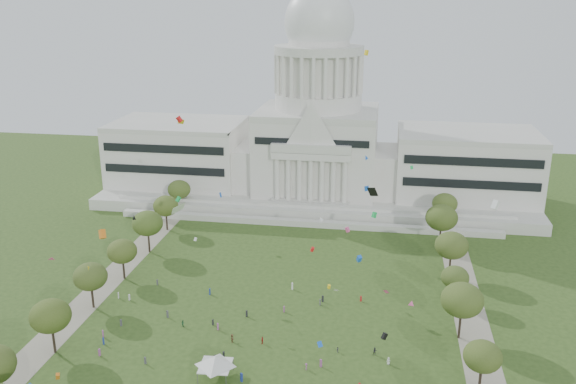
# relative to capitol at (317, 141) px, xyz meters

# --- Properties ---
(ground) EXTENTS (400.00, 400.00, 0.00)m
(ground) POSITION_rel_capitol_xyz_m (0.00, -113.59, -22.30)
(ground) COLOR #2F481B
(ground) RESTS_ON ground
(capitol) EXTENTS (160.00, 64.50, 91.30)m
(capitol) POSITION_rel_capitol_xyz_m (0.00, 0.00, 0.00)
(capitol) COLOR beige
(capitol) RESTS_ON ground
(path_left) EXTENTS (8.00, 160.00, 0.04)m
(path_left) POSITION_rel_capitol_xyz_m (-48.00, -83.59, -22.28)
(path_left) COLOR gray
(path_left) RESTS_ON ground
(path_right) EXTENTS (8.00, 160.00, 0.04)m
(path_right) POSITION_rel_capitol_xyz_m (48.00, -83.59, -22.28)
(path_right) COLOR gray
(path_right) RESTS_ON ground
(row_tree_l_1) EXTENTS (8.86, 8.86, 12.59)m
(row_tree_l_1) POSITION_rel_capitol_xyz_m (-44.07, -116.55, -13.34)
(row_tree_l_1) COLOR black
(row_tree_l_1) RESTS_ON ground
(row_tree_r_1) EXTENTS (7.58, 7.58, 10.78)m
(row_tree_r_1) POSITION_rel_capitol_xyz_m (46.22, -115.34, -14.64)
(row_tree_r_1) COLOR black
(row_tree_r_1) RESTS_ON ground
(row_tree_l_2) EXTENTS (8.42, 8.42, 11.97)m
(row_tree_l_2) POSITION_rel_capitol_xyz_m (-45.04, -96.29, -13.79)
(row_tree_l_2) COLOR black
(row_tree_l_2) RESTS_ON ground
(row_tree_r_2) EXTENTS (9.55, 9.55, 13.58)m
(row_tree_r_2) POSITION_rel_capitol_xyz_m (44.17, -96.15, -12.64)
(row_tree_r_2) COLOR black
(row_tree_r_2) RESTS_ON ground
(row_tree_l_3) EXTENTS (8.12, 8.12, 11.55)m
(row_tree_l_3) POSITION_rel_capitol_xyz_m (-44.09, -79.67, -14.09)
(row_tree_l_3) COLOR black
(row_tree_l_3) RESTS_ON ground
(row_tree_r_3) EXTENTS (7.01, 7.01, 9.98)m
(row_tree_r_3) POSITION_rel_capitol_xyz_m (44.40, -79.10, -15.21)
(row_tree_r_3) COLOR black
(row_tree_r_3) RESTS_ON ground
(row_tree_l_4) EXTENTS (9.29, 9.29, 13.21)m
(row_tree_l_4) POSITION_rel_capitol_xyz_m (-44.08, -61.17, -12.90)
(row_tree_l_4) COLOR black
(row_tree_l_4) RESTS_ON ground
(row_tree_r_4) EXTENTS (9.19, 9.19, 13.06)m
(row_tree_r_4) POSITION_rel_capitol_xyz_m (44.76, -63.55, -13.01)
(row_tree_r_4) COLOR black
(row_tree_r_4) RESTS_ON ground
(row_tree_l_5) EXTENTS (8.33, 8.33, 11.85)m
(row_tree_l_5) POSITION_rel_capitol_xyz_m (-45.22, -42.58, -13.88)
(row_tree_l_5) COLOR black
(row_tree_l_5) RESTS_ON ground
(row_tree_r_5) EXTENTS (9.82, 9.82, 13.96)m
(row_tree_r_5) POSITION_rel_capitol_xyz_m (43.49, -43.40, -12.37)
(row_tree_r_5) COLOR black
(row_tree_r_5) RESTS_ON ground
(row_tree_l_6) EXTENTS (8.19, 8.19, 11.64)m
(row_tree_l_6) POSITION_rel_capitol_xyz_m (-46.87, -24.45, -14.02)
(row_tree_l_6) COLOR black
(row_tree_l_6) RESTS_ON ground
(row_tree_r_6) EXTENTS (8.42, 8.42, 11.97)m
(row_tree_r_6) POSITION_rel_capitol_xyz_m (45.96, -25.46, -13.79)
(row_tree_r_6) COLOR black
(row_tree_r_6) RESTS_ON ground
(event_tent) EXTENTS (9.33, 9.33, 4.96)m
(event_tent) POSITION_rel_capitol_xyz_m (-6.64, -119.70, -18.45)
(event_tent) COLOR #4C4C4C
(event_tent) RESTS_ON ground
(person_0) EXTENTS (0.95, 0.84, 1.64)m
(person_0) POSITION_rel_capitol_xyz_m (28.34, -109.36, -21.47)
(person_0) COLOR silver
(person_0) RESTS_ON ground
(person_2) EXTENTS (1.04, 0.82, 1.87)m
(person_2) POSITION_rel_capitol_xyz_m (25.41, -106.31, -21.36)
(person_2) COLOR #26262B
(person_2) RESTS_ON ground
(person_3) EXTENTS (0.56, 1.01, 1.52)m
(person_3) POSITION_rel_capitol_xyz_m (11.33, -114.12, -21.54)
(person_3) COLOR #994C8C
(person_3) RESTS_ON ground
(person_4) EXTENTS (0.64, 1.07, 1.77)m
(person_4) POSITION_rel_capitol_xyz_m (0.25, -105.82, -21.41)
(person_4) COLOR #B21E1E
(person_4) RESTS_ON ground
(person_5) EXTENTS (1.32, 2.00, 2.01)m
(person_5) POSITION_rel_capitol_xyz_m (-6.61, -106.25, -21.29)
(person_5) COLOR olive
(person_5) RESTS_ON ground
(person_8) EXTENTS (0.95, 0.83, 1.66)m
(person_8) POSITION_rel_capitol_xyz_m (-19.83, -101.51, -21.47)
(person_8) COLOR #33723F
(person_8) RESTS_ON ground
(person_10) EXTENTS (0.69, 0.90, 1.35)m
(person_10) POSITION_rel_capitol_xyz_m (17.30, -106.56, -21.62)
(person_10) COLOR #4C4C51
(person_10) RESTS_ON ground
(distant_crowd) EXTENTS (62.45, 42.30, 1.94)m
(distant_crowd) POSITION_rel_capitol_xyz_m (-13.55, -99.57, -21.44)
(distant_crowd) COLOR #994C8C
(distant_crowd) RESTS_ON ground
(kite_swarm) EXTENTS (86.78, 105.55, 61.93)m
(kite_swarm) POSITION_rel_capitol_xyz_m (3.43, -103.49, 4.09)
(kite_swarm) COLOR green
(kite_swarm) RESTS_ON ground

